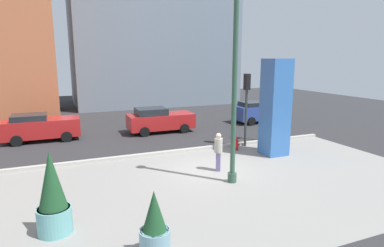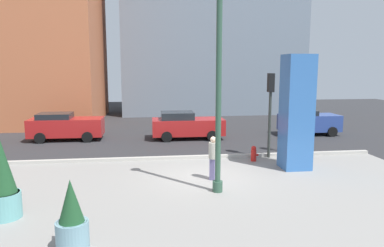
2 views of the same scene
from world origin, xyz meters
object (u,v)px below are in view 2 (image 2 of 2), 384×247
at_px(fire_hydrant, 254,154).
at_px(pedestrian_crossing, 213,156).
at_px(car_intersection, 308,122).
at_px(car_curb_west, 186,125).
at_px(potted_plant_near_left, 2,182).
at_px(car_far_lane, 65,126).
at_px(potted_plant_near_right, 72,219).
at_px(traffic_light_corner, 312,95).
at_px(lamp_post, 219,86).
at_px(art_pillar_blue, 296,113).
at_px(traffic_light_far_side, 270,101).

bearing_deg(fire_hydrant, pedestrian_crossing, -133.13).
relative_size(car_intersection, car_curb_west, 0.86).
relative_size(potted_plant_near_left, car_intersection, 0.65).
bearing_deg(car_far_lane, pedestrian_crossing, -50.41).
bearing_deg(car_intersection, potted_plant_near_right, -131.72).
distance_m(traffic_light_corner, car_far_lane, 14.49).
relative_size(lamp_post, fire_hydrant, 10.36).
bearing_deg(art_pillar_blue, pedestrian_crossing, -162.81).
bearing_deg(potted_plant_near_right, traffic_light_far_side, 46.63).
bearing_deg(lamp_post, traffic_light_corner, 40.26).
xyz_separation_m(fire_hydrant, car_intersection, (5.62, 6.32, 0.49)).
relative_size(art_pillar_blue, traffic_light_corner, 1.08).
relative_size(lamp_post, traffic_light_far_side, 1.87).
height_order(potted_plant_near_left, potted_plant_near_right, potted_plant_near_left).
bearing_deg(potted_plant_near_right, lamp_post, 40.05).
xyz_separation_m(fire_hydrant, traffic_light_far_side, (0.94, 0.58, 2.45)).
xyz_separation_m(traffic_light_corner, car_far_lane, (-13.11, 5.74, -2.23)).
distance_m(art_pillar_blue, fire_hydrant, 2.93).
height_order(art_pillar_blue, car_intersection, art_pillar_blue).
relative_size(potted_plant_near_right, fire_hydrant, 2.37).
height_order(car_curb_west, car_far_lane, car_curb_west).
height_order(lamp_post, car_intersection, lamp_post).
distance_m(potted_plant_near_left, traffic_light_far_side, 12.05).
xyz_separation_m(car_intersection, car_far_lane, (-15.61, 0.16, 0.01)).
bearing_deg(traffic_light_corner, traffic_light_far_side, -175.87).
distance_m(art_pillar_blue, car_intersection, 8.95).
height_order(potted_plant_near_right, traffic_light_corner, traffic_light_corner).
xyz_separation_m(traffic_light_corner, car_curb_west, (-5.68, 5.25, -2.24)).
distance_m(potted_plant_near_right, pedestrian_crossing, 6.79).
distance_m(potted_plant_near_right, traffic_light_corner, 13.34).
distance_m(art_pillar_blue, pedestrian_crossing, 4.35).
xyz_separation_m(potted_plant_near_right, car_curb_west, (4.36, 13.73, 0.08)).
xyz_separation_m(traffic_light_corner, car_intersection, (2.49, 5.58, -2.24)).
bearing_deg(traffic_light_corner, car_curb_west, 137.25).
distance_m(art_pillar_blue, traffic_light_far_side, 2.09).
relative_size(potted_plant_near_right, traffic_light_far_side, 0.43).
height_order(fire_hydrant, car_intersection, car_intersection).
xyz_separation_m(lamp_post, art_pillar_blue, (3.99, 2.65, -1.30)).
bearing_deg(lamp_post, pedestrian_crossing, 86.11).
relative_size(lamp_post, car_curb_west, 1.74).
distance_m(fire_hydrant, car_far_lane, 11.92).
bearing_deg(lamp_post, car_far_lane, 125.16).
relative_size(potted_plant_near_left, potted_plant_near_right, 1.40).
bearing_deg(car_far_lane, fire_hydrant, -32.99).
relative_size(art_pillar_blue, pedestrian_crossing, 2.85).
bearing_deg(art_pillar_blue, potted_plant_near_right, -142.92).
relative_size(potted_plant_near_left, pedestrian_crossing, 1.42).
bearing_deg(lamp_post, traffic_light_far_side, 53.07).
relative_size(traffic_light_corner, pedestrian_crossing, 2.63).
bearing_deg(fire_hydrant, traffic_light_far_side, 31.85).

